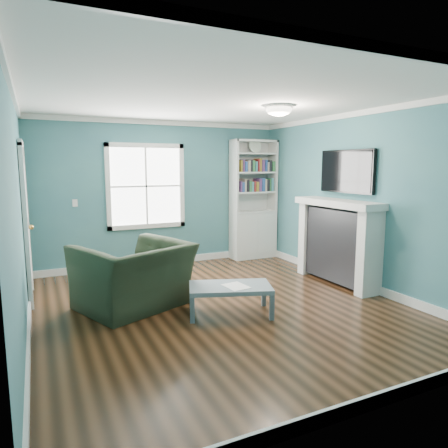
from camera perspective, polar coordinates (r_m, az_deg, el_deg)
name	(u,v)px	position (r m, az deg, el deg)	size (l,w,h in m)	color
floor	(221,307)	(5.28, -0.49, -11.72)	(5.00, 5.00, 0.00)	black
room_walls	(220,184)	(4.97, -0.52, 5.69)	(5.00, 5.00, 5.00)	#366879
trim	(220,212)	(4.99, -0.51, 1.74)	(4.50, 5.00, 2.60)	white
window	(146,186)	(7.22, -11.06, 5.32)	(1.40, 0.06, 1.50)	white
bookshelf	(253,211)	(7.87, 4.17, 1.84)	(0.90, 0.35, 2.31)	silver
fireplace	(338,243)	(6.39, 15.91, -2.59)	(0.44, 1.58, 1.30)	black
tv	(347,171)	(6.36, 17.13, 7.20)	(0.06, 1.10, 0.65)	black
door	(26,221)	(5.95, -26.47, 0.34)	(0.12, 0.98, 2.17)	silver
ceiling_fixture	(279,109)	(5.53, 7.84, 15.93)	(0.38, 0.38, 0.15)	white
light_switch	(75,203)	(7.04, -20.51, 2.83)	(0.08, 0.01, 0.12)	white
recliner	(134,265)	(5.22, -12.78, -5.74)	(1.28, 0.83, 1.12)	black
coffee_table	(230,289)	(4.95, 0.89, -9.27)	(1.12, 0.84, 0.36)	#505860
paper_sheet	(236,286)	(4.89, 1.71, -8.87)	(0.25, 0.31, 0.00)	white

